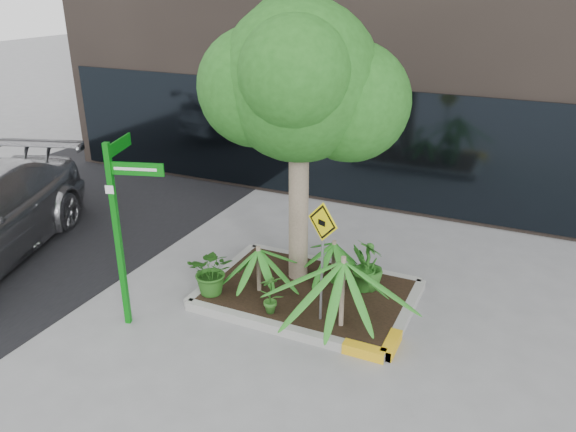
% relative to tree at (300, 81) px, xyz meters
% --- Properties ---
extents(ground, '(80.00, 80.00, 0.00)m').
position_rel_tree_xyz_m(ground, '(0.15, -0.68, -3.41)').
color(ground, gray).
rests_on(ground, ground).
extents(asphalt_road, '(7.00, 80.00, 0.01)m').
position_rel_tree_xyz_m(asphalt_road, '(-6.35, -0.68, -3.41)').
color(asphalt_road, black).
rests_on(asphalt_road, ground).
extents(planter, '(3.35, 2.36, 0.15)m').
position_rel_tree_xyz_m(planter, '(0.38, -0.41, -3.31)').
color(planter, '#9E9E99').
rests_on(planter, ground).
extents(tree, '(3.11, 2.76, 4.67)m').
position_rel_tree_xyz_m(tree, '(0.00, 0.00, 0.00)').
color(tree, gray).
rests_on(tree, ground).
extents(palm_front, '(1.25, 1.25, 1.39)m').
position_rel_tree_xyz_m(palm_front, '(1.17, -1.11, -2.22)').
color(palm_front, gray).
rests_on(palm_front, ground).
extents(palm_left, '(0.88, 0.88, 0.97)m').
position_rel_tree_xyz_m(palm_left, '(-0.38, -0.72, -2.53)').
color(palm_left, gray).
rests_on(palm_left, ground).
extents(palm_back, '(0.77, 0.77, 0.86)m').
position_rel_tree_xyz_m(palm_back, '(0.57, 0.18, -2.62)').
color(palm_back, gray).
rests_on(palm_back, ground).
extents(shrub_a, '(0.93, 0.93, 0.80)m').
position_rel_tree_xyz_m(shrub_a, '(-1.00, -1.11, -2.86)').
color(shrub_a, '#255B1A').
rests_on(shrub_a, planter).
extents(shrub_b, '(0.66, 0.66, 0.84)m').
position_rel_tree_xyz_m(shrub_b, '(1.20, 0.09, -2.84)').
color(shrub_b, '#29661E').
rests_on(shrub_b, planter).
extents(shrub_c, '(0.49, 0.49, 0.66)m').
position_rel_tree_xyz_m(shrub_c, '(0.09, -1.23, -2.93)').
color(shrub_c, '#2E6720').
rests_on(shrub_c, planter).
extents(shrub_d, '(0.53, 0.53, 0.84)m').
position_rel_tree_xyz_m(shrub_d, '(1.15, -0.05, -2.84)').
color(shrub_d, '#25611C').
rests_on(shrub_d, planter).
extents(street_sign_post, '(0.98, 0.81, 2.81)m').
position_rel_tree_xyz_m(street_sign_post, '(-1.82, -2.11, -1.67)').
color(street_sign_post, '#0B7A11').
rests_on(street_sign_post, ground).
extents(cattle_sign, '(0.53, 0.26, 1.86)m').
position_rel_tree_xyz_m(cattle_sign, '(0.84, -1.09, -2.01)').
color(cattle_sign, slate).
rests_on(cattle_sign, ground).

